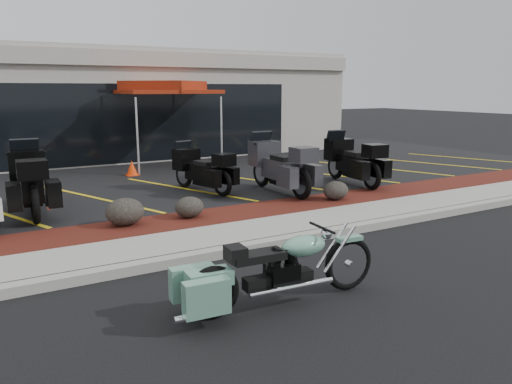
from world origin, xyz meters
TOP-DOWN VIEW (x-y plane):
  - ground at (0.00, 0.00)m, footprint 90.00×90.00m
  - curb at (0.00, 0.90)m, footprint 24.00×0.25m
  - sidewalk at (0.00, 1.60)m, footprint 24.00×1.20m
  - mulch_bed at (0.00, 2.80)m, footprint 24.00×1.20m
  - upper_lot at (0.00, 8.20)m, footprint 26.00×9.60m
  - dealership_building at (0.00, 14.47)m, footprint 18.00×8.16m
  - boulder_left at (-2.29, 2.97)m, footprint 0.72×0.60m
  - boulder_mid at (-1.04, 2.90)m, footprint 0.58×0.48m
  - boulder_right at (2.46, 2.72)m, footprint 0.60×0.50m
  - hero_cruiser at (-0.46, -1.16)m, footprint 2.76×0.87m
  - touring_black_front at (-3.63, 5.71)m, footprint 1.05×2.53m
  - touring_black_mid at (0.03, 5.82)m, footprint 1.29×2.20m
  - touring_grey at (1.82, 4.94)m, footprint 0.96×2.47m
  - touring_black_rear at (4.18, 4.87)m, footprint 1.19×2.45m
  - traffic_cone at (-0.60, 8.28)m, footprint 0.43×0.43m
  - popup_canopy at (1.00, 9.76)m, footprint 3.85×3.85m

SIDE VIEW (x-z plane):
  - ground at x=0.00m, z-range 0.00..0.00m
  - curb at x=0.00m, z-range 0.00..0.15m
  - sidewalk at x=0.00m, z-range 0.00..0.15m
  - upper_lot at x=0.00m, z-range 0.00..0.15m
  - mulch_bed at x=0.00m, z-range 0.00..0.16m
  - boulder_mid at x=-1.04m, z-range 0.16..0.57m
  - traffic_cone at x=-0.60m, z-range 0.15..0.58m
  - boulder_right at x=2.46m, z-range 0.16..0.59m
  - boulder_left at x=-2.29m, z-range 0.16..0.67m
  - hero_cruiser at x=-0.46m, z-range 0.00..0.96m
  - touring_black_mid at x=0.03m, z-range 0.15..1.36m
  - touring_black_rear at x=4.18m, z-range 0.15..1.52m
  - touring_grey at x=1.82m, z-range 0.15..1.58m
  - touring_black_front at x=-3.63m, z-range 0.15..1.60m
  - dealership_building at x=0.00m, z-range 0.01..4.01m
  - popup_canopy at x=1.00m, z-range 1.26..3.99m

